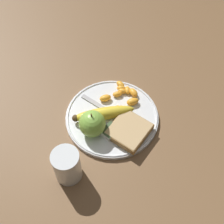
% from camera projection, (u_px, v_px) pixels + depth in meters
% --- Properties ---
extents(ground_plane, '(3.00, 3.00, 0.00)m').
position_uv_depth(ground_plane, '(112.00, 119.00, 0.86)').
color(ground_plane, brown).
extents(plate, '(0.25, 0.25, 0.01)m').
position_uv_depth(plate, '(112.00, 117.00, 0.86)').
color(plate, silver).
rests_on(plate, ground_plane).
extents(juice_glass, '(0.07, 0.07, 0.09)m').
position_uv_depth(juice_glass, '(67.00, 166.00, 0.73)').
color(juice_glass, silver).
rests_on(juice_glass, ground_plane).
extents(apple, '(0.07, 0.07, 0.08)m').
position_uv_depth(apple, '(92.00, 124.00, 0.80)').
color(apple, '#84BC47').
rests_on(apple, plate).
extents(banana, '(0.15, 0.13, 0.03)m').
position_uv_depth(banana, '(103.00, 114.00, 0.84)').
color(banana, yellow).
rests_on(banana, plate).
extents(bread_slice, '(0.11, 0.11, 0.02)m').
position_uv_depth(bread_slice, '(129.00, 131.00, 0.81)').
color(bread_slice, olive).
rests_on(bread_slice, plate).
extents(fork, '(0.04, 0.16, 0.00)m').
position_uv_depth(fork, '(110.00, 112.00, 0.86)').
color(fork, '#B2B2B7').
rests_on(fork, plate).
extents(jam_packet, '(0.04, 0.03, 0.02)m').
position_uv_depth(jam_packet, '(110.00, 132.00, 0.81)').
color(jam_packet, white).
rests_on(jam_packet, plate).
extents(orange_segment_0, '(0.03, 0.03, 0.01)m').
position_uv_depth(orange_segment_0, '(122.00, 91.00, 0.89)').
color(orange_segment_0, '#F9A32D').
rests_on(orange_segment_0, plate).
extents(orange_segment_1, '(0.03, 0.03, 0.01)m').
position_uv_depth(orange_segment_1, '(121.00, 88.00, 0.90)').
color(orange_segment_1, '#F9A32D').
rests_on(orange_segment_1, plate).
extents(orange_segment_2, '(0.03, 0.04, 0.02)m').
position_uv_depth(orange_segment_2, '(133.00, 93.00, 0.89)').
color(orange_segment_2, '#F9A32D').
rests_on(orange_segment_2, plate).
extents(orange_segment_3, '(0.04, 0.03, 0.02)m').
position_uv_depth(orange_segment_3, '(105.00, 98.00, 0.88)').
color(orange_segment_3, '#F9A32D').
rests_on(orange_segment_3, plate).
extents(orange_segment_4, '(0.02, 0.03, 0.02)m').
position_uv_depth(orange_segment_4, '(120.00, 85.00, 0.91)').
color(orange_segment_4, '#F9A32D').
rests_on(orange_segment_4, plate).
extents(orange_segment_5, '(0.02, 0.03, 0.02)m').
position_uv_depth(orange_segment_5, '(123.00, 109.00, 0.86)').
color(orange_segment_5, '#F9A32D').
rests_on(orange_segment_5, plate).
extents(orange_segment_6, '(0.03, 0.03, 0.02)m').
position_uv_depth(orange_segment_6, '(117.00, 94.00, 0.89)').
color(orange_segment_6, '#F9A32D').
rests_on(orange_segment_6, plate).
extents(orange_segment_7, '(0.03, 0.03, 0.02)m').
position_uv_depth(orange_segment_7, '(127.00, 90.00, 0.90)').
color(orange_segment_7, '#F9A32D').
rests_on(orange_segment_7, plate).
extents(orange_segment_8, '(0.04, 0.04, 0.02)m').
position_uv_depth(orange_segment_8, '(133.00, 102.00, 0.87)').
color(orange_segment_8, '#F9A32D').
rests_on(orange_segment_8, plate).
extents(orange_segment_9, '(0.03, 0.03, 0.02)m').
position_uv_depth(orange_segment_9, '(117.00, 109.00, 0.86)').
color(orange_segment_9, '#F9A32D').
rests_on(orange_segment_9, plate).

